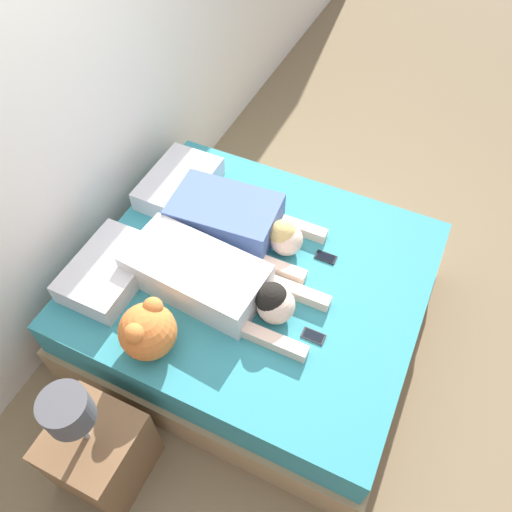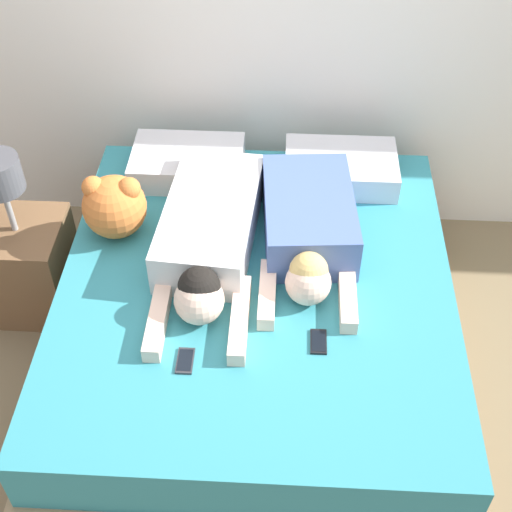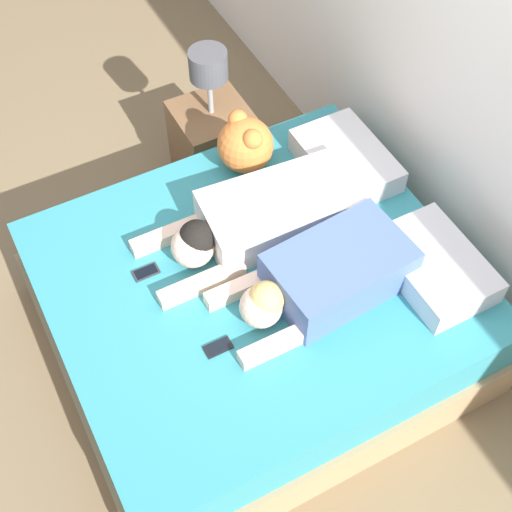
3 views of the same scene
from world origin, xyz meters
The scene contains 11 objects.
ground_plane centered at (0.00, 0.00, 0.00)m, with size 12.00×12.00×0.00m, color #7F6B4C.
wall_back centered at (0.00, 1.14, 1.30)m, with size 12.00×0.06×2.60m.
bed centered at (0.00, 0.00, 0.28)m, with size 1.78×1.98×0.57m.
pillow_head_left centered at (-0.39, 0.74, 0.64)m, with size 0.56×0.38×0.14m.
pillow_head_right centered at (0.39, 0.74, 0.64)m, with size 0.56×0.38×0.14m.
person_left centered at (-0.22, 0.15, 0.68)m, with size 0.46×1.14×0.24m.
person_right centered at (0.22, 0.23, 0.68)m, with size 0.45×0.93×0.23m.
cell_phone_left centered at (-0.26, -0.46, 0.58)m, with size 0.07×0.12×0.01m.
cell_phone_right centered at (0.27, -0.33, 0.58)m, with size 0.07×0.12×0.01m.
plush_toy centered at (-0.66, 0.29, 0.73)m, with size 0.29×0.29×0.31m.
nightstand centered at (-1.18, 0.33, 0.30)m, with size 0.43×0.43×0.93m.
Camera 2 is at (0.12, -2.15, 2.84)m, focal length 50.00 mm.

